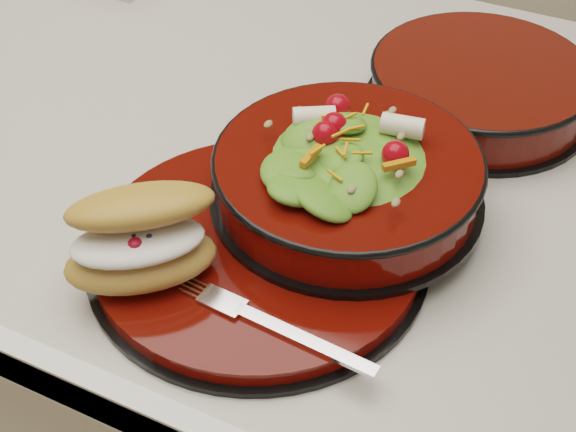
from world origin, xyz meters
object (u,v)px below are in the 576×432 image
at_px(fork, 279,328).
at_px(extra_bowl, 480,85).
at_px(croissant, 142,239).
at_px(salad_bowl, 348,167).
at_px(island_counter, 310,386).
at_px(dinner_plate, 259,248).

distance_m(fork, extra_bowl, 0.40).
xyz_separation_m(croissant, fork, (0.13, -0.01, -0.03)).
relative_size(fork, extra_bowl, 0.64).
relative_size(salad_bowl, extra_bowl, 1.03).
xyz_separation_m(salad_bowl, fork, (0.01, -0.17, -0.04)).
bearing_deg(extra_bowl, fork, -97.16).
bearing_deg(island_counter, salad_bowl, -53.65).
height_order(dinner_plate, croissant, croissant).
bearing_deg(dinner_plate, island_counter, 97.36).
bearing_deg(salad_bowl, fork, -85.52).
xyz_separation_m(dinner_plate, salad_bowl, (0.05, 0.09, 0.05)).
relative_size(dinner_plate, croissant, 2.07).
bearing_deg(salad_bowl, croissant, -126.38).
distance_m(island_counter, croissant, 0.57).
height_order(croissant, extra_bowl, croissant).
bearing_deg(dinner_plate, croissant, -133.45).
relative_size(dinner_plate, fork, 1.92).
height_order(dinner_plate, salad_bowl, salad_bowl).
xyz_separation_m(island_counter, croissant, (-0.05, -0.26, 0.50)).
height_order(fork, extra_bowl, extra_bowl).
distance_m(island_counter, extra_bowl, 0.51).
distance_m(dinner_plate, salad_bowl, 0.11).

